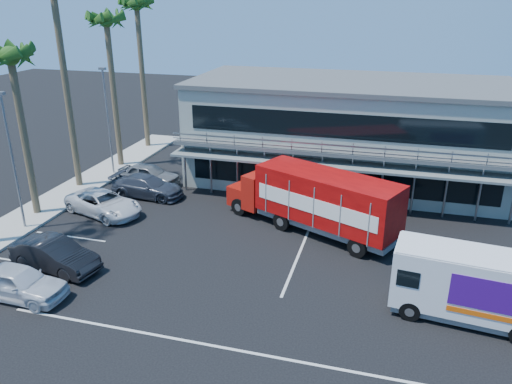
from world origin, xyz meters
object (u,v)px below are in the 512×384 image
(red_truck, at_px, (316,199))
(parked_car_a, at_px, (18,282))
(parked_car_b, at_px, (55,255))
(white_van, at_px, (473,285))

(red_truck, relative_size, parked_car_a, 2.38)
(red_truck, bearing_deg, parked_car_b, -121.84)
(red_truck, relative_size, white_van, 1.65)
(white_van, distance_m, parked_car_b, 19.54)
(parked_car_a, distance_m, parked_car_b, 2.64)
(parked_car_a, bearing_deg, parked_car_b, 1.39)
(white_van, relative_size, parked_car_a, 1.45)
(red_truck, xyz_separation_m, parked_car_a, (-11.82, -10.46, -1.23))
(red_truck, distance_m, parked_car_b, 14.22)
(white_van, bearing_deg, parked_car_b, -170.34)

